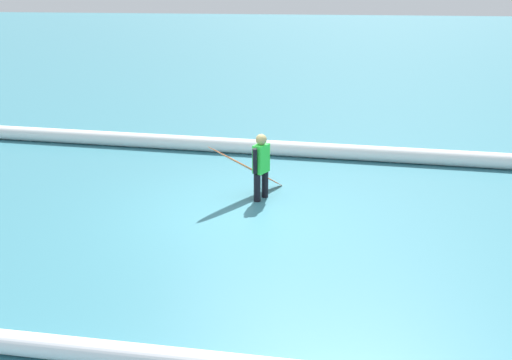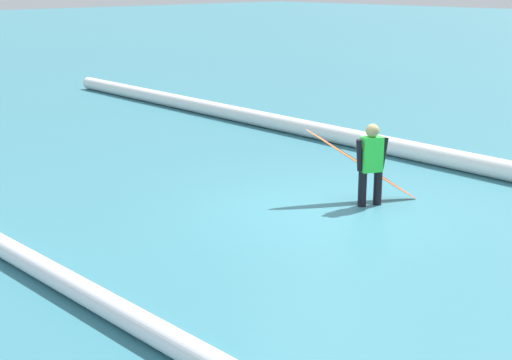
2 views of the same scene
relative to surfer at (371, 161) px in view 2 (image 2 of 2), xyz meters
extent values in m
plane|color=teal|center=(0.35, 0.63, -0.75)|extent=(147.67, 147.67, 0.00)
cylinder|color=black|center=(0.06, 0.13, -0.47)|extent=(0.14, 0.14, 0.57)
cylinder|color=black|center=(-0.06, -0.13, -0.47)|extent=(0.14, 0.14, 0.57)
cube|color=#2DD83F|center=(0.00, 0.00, 0.11)|extent=(0.33, 0.39, 0.57)
sphere|color=#9F915A|center=(0.00, 0.00, 0.50)|extent=(0.22, 0.22, 0.22)
cylinder|color=black|center=(0.09, 0.19, 0.11)|extent=(0.09, 0.14, 0.53)
cylinder|color=black|center=(-0.09, -0.19, 0.11)|extent=(0.09, 0.19, 0.53)
ellipsoid|color=#E55926|center=(0.30, -0.14, -0.14)|extent=(1.45, 1.59, 1.25)
ellipsoid|color=black|center=(0.30, -0.14, -0.14)|extent=(1.09, 1.21, 1.01)
cylinder|color=white|center=(2.95, -3.20, -0.56)|extent=(23.55, 1.35, 0.38)
camera|label=1|loc=(-1.59, 10.37, 3.37)|focal=38.83mm
camera|label=2|loc=(-7.14, 9.42, 2.88)|focal=52.08mm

